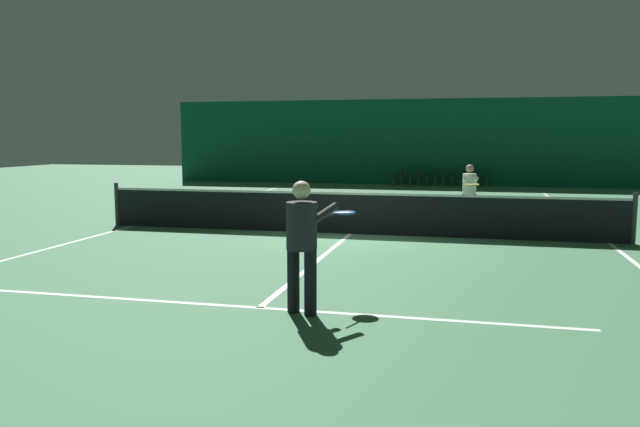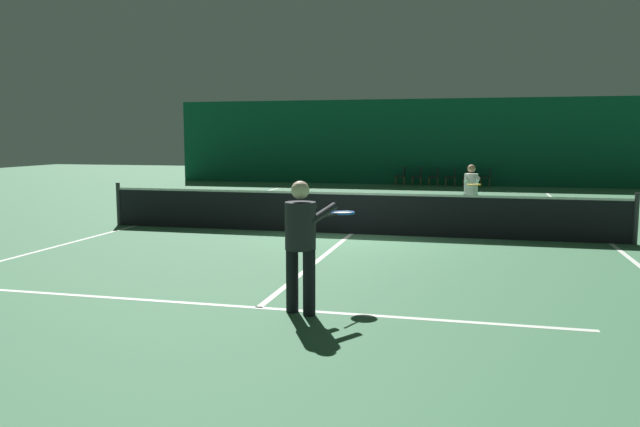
{
  "view_description": "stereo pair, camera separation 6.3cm",
  "coord_description": "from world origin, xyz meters",
  "px_view_note": "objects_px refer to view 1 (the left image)",
  "views": [
    {
      "loc": [
        2.6,
        -13.89,
        2.21
      ],
      "look_at": [
        0.24,
        -4.02,
        0.96
      ],
      "focal_mm": 35.0,
      "sensor_mm": 36.0,
      "label": 1
    },
    {
      "loc": [
        2.66,
        -13.87,
        2.21
      ],
      "look_at": [
        0.24,
        -4.02,
        0.96
      ],
      "focal_mm": 35.0,
      "sensor_mm": 36.0,
      "label": 2
    }
  ],
  "objects_px": {
    "player_near": "(304,237)",
    "courtside_chair_1": "(416,175)",
    "courtside_chair_2": "(433,175)",
    "courtside_chair_3": "(450,175)",
    "courtside_chair_4": "(467,176)",
    "courtside_chair_0": "(399,175)",
    "courtside_chair_5": "(484,176)",
    "tennis_net": "(351,212)",
    "player_far": "(469,189)"
  },
  "relations": [
    {
      "from": "player_near",
      "to": "courtside_chair_1",
      "type": "xyz_separation_m",
      "value": [
        -0.35,
        21.11,
        -0.49
      ]
    },
    {
      "from": "courtside_chair_2",
      "to": "courtside_chair_3",
      "type": "height_order",
      "value": "same"
    },
    {
      "from": "courtside_chair_2",
      "to": "courtside_chair_4",
      "type": "distance_m",
      "value": 1.51
    },
    {
      "from": "courtside_chair_0",
      "to": "courtside_chair_5",
      "type": "relative_size",
      "value": 1.0
    },
    {
      "from": "tennis_net",
      "to": "player_near",
      "type": "xyz_separation_m",
      "value": [
        0.62,
        -6.48,
        0.46
      ]
    },
    {
      "from": "courtside_chair_3",
      "to": "courtside_chair_5",
      "type": "bearing_deg",
      "value": 90.0
    },
    {
      "from": "courtside_chair_3",
      "to": "tennis_net",
      "type": "bearing_deg",
      "value": -6.9
    },
    {
      "from": "courtside_chair_4",
      "to": "player_near",
      "type": "bearing_deg",
      "value": -5.16
    },
    {
      "from": "player_far",
      "to": "tennis_net",
      "type": "bearing_deg",
      "value": -50.46
    },
    {
      "from": "player_near",
      "to": "courtside_chair_5",
      "type": "height_order",
      "value": "player_near"
    },
    {
      "from": "player_far",
      "to": "courtside_chair_5",
      "type": "distance_m",
      "value": 12.12
    },
    {
      "from": "player_far",
      "to": "courtside_chair_0",
      "type": "bearing_deg",
      "value": -169.96
    },
    {
      "from": "courtside_chair_1",
      "to": "courtside_chair_4",
      "type": "height_order",
      "value": "same"
    },
    {
      "from": "courtside_chair_2",
      "to": "courtside_chair_1",
      "type": "bearing_deg",
      "value": -90.0
    },
    {
      "from": "player_near",
      "to": "courtside_chair_2",
      "type": "xyz_separation_m",
      "value": [
        0.4,
        21.11,
        -0.49
      ]
    },
    {
      "from": "tennis_net",
      "to": "courtside_chair_2",
      "type": "relative_size",
      "value": 14.29
    },
    {
      "from": "player_far",
      "to": "courtside_chair_1",
      "type": "height_order",
      "value": "player_far"
    },
    {
      "from": "tennis_net",
      "to": "courtside_chair_5",
      "type": "bearing_deg",
      "value": 77.37
    },
    {
      "from": "player_far",
      "to": "courtside_chair_2",
      "type": "bearing_deg",
      "value": -176.83
    },
    {
      "from": "player_near",
      "to": "courtside_chair_5",
      "type": "xyz_separation_m",
      "value": [
        2.66,
        21.11,
        -0.49
      ]
    },
    {
      "from": "player_near",
      "to": "courtside_chair_2",
      "type": "relative_size",
      "value": 1.99
    },
    {
      "from": "courtside_chair_3",
      "to": "courtside_chair_0",
      "type": "bearing_deg",
      "value": -90.0
    },
    {
      "from": "courtside_chair_4",
      "to": "player_far",
      "type": "bearing_deg",
      "value": 0.5
    },
    {
      "from": "player_near",
      "to": "courtside_chair_3",
      "type": "distance_m",
      "value": 21.15
    },
    {
      "from": "courtside_chair_4",
      "to": "courtside_chair_5",
      "type": "relative_size",
      "value": 1.0
    },
    {
      "from": "courtside_chair_1",
      "to": "courtside_chair_2",
      "type": "relative_size",
      "value": 1.0
    },
    {
      "from": "courtside_chair_0",
      "to": "courtside_chair_1",
      "type": "height_order",
      "value": "same"
    },
    {
      "from": "courtside_chair_0",
      "to": "courtside_chair_5",
      "type": "bearing_deg",
      "value": 90.0
    },
    {
      "from": "courtside_chair_0",
      "to": "courtside_chair_4",
      "type": "distance_m",
      "value": 3.01
    },
    {
      "from": "player_near",
      "to": "courtside_chair_3",
      "type": "relative_size",
      "value": 1.99
    },
    {
      "from": "tennis_net",
      "to": "player_near",
      "type": "relative_size",
      "value": 7.17
    },
    {
      "from": "courtside_chair_3",
      "to": "courtside_chair_5",
      "type": "relative_size",
      "value": 1.0
    },
    {
      "from": "courtside_chair_0",
      "to": "courtside_chair_4",
      "type": "relative_size",
      "value": 1.0
    },
    {
      "from": "courtside_chair_4",
      "to": "courtside_chair_0",
      "type": "bearing_deg",
      "value": -90.0
    },
    {
      "from": "courtside_chair_5",
      "to": "courtside_chair_0",
      "type": "bearing_deg",
      "value": -90.0
    },
    {
      "from": "courtside_chair_2",
      "to": "tennis_net",
      "type": "bearing_deg",
      "value": -3.98
    },
    {
      "from": "courtside_chair_0",
      "to": "courtside_chair_1",
      "type": "bearing_deg",
      "value": 90.0
    },
    {
      "from": "courtside_chair_4",
      "to": "tennis_net",
      "type": "bearing_deg",
      "value": -9.79
    },
    {
      "from": "courtside_chair_1",
      "to": "courtside_chair_4",
      "type": "distance_m",
      "value": 2.26
    },
    {
      "from": "courtside_chair_1",
      "to": "courtside_chair_2",
      "type": "bearing_deg",
      "value": 90.0
    },
    {
      "from": "courtside_chair_5",
      "to": "courtside_chair_4",
      "type": "bearing_deg",
      "value": -90.0
    },
    {
      "from": "courtside_chair_0",
      "to": "courtside_chair_5",
      "type": "height_order",
      "value": "same"
    },
    {
      "from": "tennis_net",
      "to": "courtside_chair_2",
      "type": "height_order",
      "value": "tennis_net"
    },
    {
      "from": "tennis_net",
      "to": "courtside_chair_0",
      "type": "relative_size",
      "value": 14.29
    },
    {
      "from": "courtside_chair_1",
      "to": "courtside_chair_2",
      "type": "xyz_separation_m",
      "value": [
        0.75,
        0.0,
        0.0
      ]
    },
    {
      "from": "tennis_net",
      "to": "courtside_chair_1",
      "type": "height_order",
      "value": "tennis_net"
    },
    {
      "from": "courtside_chair_0",
      "to": "courtside_chair_3",
      "type": "relative_size",
      "value": 1.0
    },
    {
      "from": "player_far",
      "to": "courtside_chair_1",
      "type": "bearing_deg",
      "value": -173.36
    },
    {
      "from": "courtside_chair_1",
      "to": "courtside_chair_4",
      "type": "relative_size",
      "value": 1.0
    },
    {
      "from": "courtside_chair_3",
      "to": "courtside_chair_5",
      "type": "distance_m",
      "value": 1.51
    }
  ]
}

